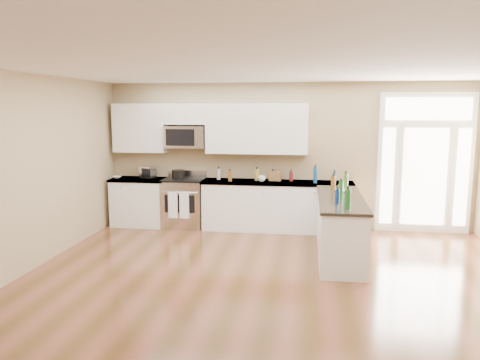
% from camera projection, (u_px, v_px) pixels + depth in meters
% --- Properties ---
extents(ground, '(8.00, 8.00, 0.00)m').
position_uv_depth(ground, '(269.00, 312.00, 5.34)').
color(ground, '#503316').
extents(room_shell, '(8.00, 8.00, 8.00)m').
position_uv_depth(room_shell, '(270.00, 164.00, 5.08)').
color(room_shell, tan).
rests_on(room_shell, ground).
extents(back_cabinet_left, '(1.10, 0.66, 0.94)m').
position_uv_depth(back_cabinet_left, '(141.00, 203.00, 9.29)').
color(back_cabinet_left, white).
rests_on(back_cabinet_left, ground).
extents(back_cabinet_right, '(2.85, 0.66, 0.94)m').
position_uv_depth(back_cabinet_right, '(277.00, 207.00, 8.91)').
color(back_cabinet_right, white).
rests_on(back_cabinet_right, ground).
extents(peninsula_cabinet, '(0.69, 2.32, 0.94)m').
position_uv_depth(peninsula_cabinet, '(340.00, 229.00, 7.33)').
color(peninsula_cabinet, white).
rests_on(peninsula_cabinet, ground).
extents(upper_cabinet_left, '(1.04, 0.33, 0.95)m').
position_uv_depth(upper_cabinet_left, '(140.00, 128.00, 9.21)').
color(upper_cabinet_left, white).
rests_on(upper_cabinet_left, room_shell).
extents(upper_cabinet_right, '(1.94, 0.33, 0.95)m').
position_uv_depth(upper_cabinet_right, '(257.00, 129.00, 8.88)').
color(upper_cabinet_right, white).
rests_on(upper_cabinet_right, room_shell).
extents(upper_cabinet_short, '(0.82, 0.33, 0.40)m').
position_uv_depth(upper_cabinet_short, '(186.00, 114.00, 9.04)').
color(upper_cabinet_short, white).
rests_on(upper_cabinet_short, room_shell).
extents(microwave, '(0.78, 0.41, 0.42)m').
position_uv_depth(microwave, '(186.00, 137.00, 9.07)').
color(microwave, silver).
rests_on(microwave, room_shell).
extents(entry_door, '(1.70, 0.10, 2.60)m').
position_uv_depth(entry_door, '(425.00, 163.00, 8.65)').
color(entry_door, white).
rests_on(entry_door, ground).
extents(kitchen_range, '(0.78, 0.69, 1.08)m').
position_uv_depth(kitchen_range, '(184.00, 203.00, 9.16)').
color(kitchen_range, silver).
rests_on(kitchen_range, ground).
extents(stockpot, '(0.31, 0.31, 0.19)m').
position_uv_depth(stockpot, '(178.00, 174.00, 9.09)').
color(stockpot, black).
rests_on(stockpot, kitchen_range).
extents(toaster_oven, '(0.33, 0.30, 0.23)m').
position_uv_depth(toaster_oven, '(148.00, 172.00, 9.27)').
color(toaster_oven, silver).
rests_on(toaster_oven, back_cabinet_left).
extents(cardboard_box, '(0.24, 0.17, 0.19)m').
position_uv_depth(cardboard_box, '(275.00, 176.00, 8.94)').
color(cardboard_box, brown).
rests_on(cardboard_box, back_cabinet_right).
extents(bowl_left, '(0.18, 0.18, 0.04)m').
position_uv_depth(bowl_left, '(117.00, 177.00, 9.23)').
color(bowl_left, white).
rests_on(bowl_left, back_cabinet_left).
extents(bowl_peninsula, '(0.21, 0.21, 0.06)m').
position_uv_depth(bowl_peninsula, '(340.00, 191.00, 7.69)').
color(bowl_peninsula, white).
rests_on(bowl_peninsula, peninsula_cabinet).
extents(cup_counter, '(0.17, 0.17, 0.11)m').
position_uv_depth(cup_counter, '(262.00, 179.00, 8.82)').
color(cup_counter, white).
rests_on(cup_counter, back_cabinet_right).
extents(counter_bottles, '(2.40, 2.47, 0.31)m').
position_uv_depth(counter_bottles, '(304.00, 182.00, 8.01)').
color(counter_bottles, '#19591E').
rests_on(counter_bottles, back_cabinet_right).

